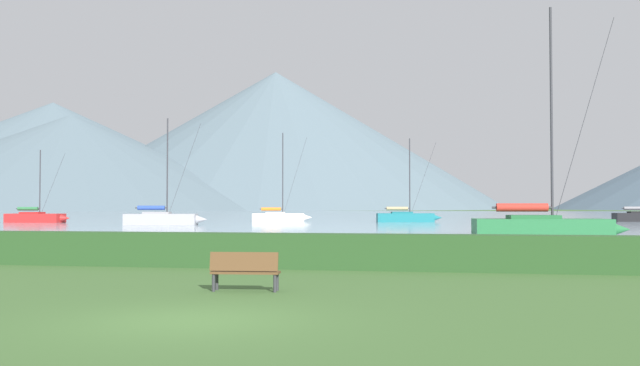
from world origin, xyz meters
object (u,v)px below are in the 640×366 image
object	(u,v)px
sailboat_slip_5	(162,218)
park_bench_under_tree	(245,269)
sailboat_slip_2	(279,216)
sailboat_slip_6	(543,227)
sailboat_slip_4	(406,217)
sailboat_slip_3	(36,217)

from	to	relation	value
sailboat_slip_5	park_bench_under_tree	xyz separation A→B (m)	(25.67, -55.40, -0.19)
sailboat_slip_2	park_bench_under_tree	distance (m)	75.54
sailboat_slip_6	sailboat_slip_4	bearing A→B (deg)	98.27
sailboat_slip_5	sailboat_slip_6	distance (m)	44.50
sailboat_slip_6	park_bench_under_tree	distance (m)	30.51
sailboat_slip_4	sailboat_slip_5	bearing A→B (deg)	-155.12
sailboat_slip_6	park_bench_under_tree	xyz separation A→B (m)	(-10.02, -28.82, -0.26)
sailboat_slip_5	sailboat_slip_4	bearing A→B (deg)	24.14
sailboat_slip_6	park_bench_under_tree	size ratio (longest dim) A/B	8.37
sailboat_slip_5	sailboat_slip_6	size ratio (longest dim) A/B	0.80
sailboat_slip_2	sailboat_slip_5	world-z (taller)	sailboat_slip_2
park_bench_under_tree	sailboat_slip_6	bearing A→B (deg)	65.83
sailboat_slip_2	sailboat_slip_4	distance (m)	16.12
sailboat_slip_4	sailboat_slip_6	bearing A→B (deg)	-87.02
sailboat_slip_2	sailboat_slip_6	world-z (taller)	sailboat_slip_6
sailboat_slip_3	sailboat_slip_4	xyz separation A→B (m)	(43.54, 10.40, 0.02)
sailboat_slip_3	park_bench_under_tree	distance (m)	77.24
sailboat_slip_4	sailboat_slip_6	xyz separation A→B (m)	(11.41, -44.41, 0.12)
sailboat_slip_4	sailboat_slip_3	bearing A→B (deg)	-177.98
sailboat_slip_2	sailboat_slip_5	size ratio (longest dim) A/B	1.01
sailboat_slip_3	park_bench_under_tree	world-z (taller)	sailboat_slip_3
sailboat_slip_4	sailboat_slip_5	xyz separation A→B (m)	(-24.28, -17.84, 0.05)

